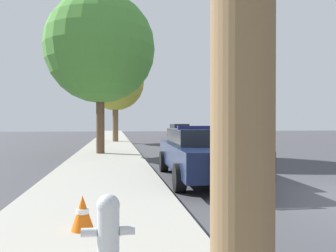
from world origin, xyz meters
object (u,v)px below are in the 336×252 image
object	(u,v)px
fire_hydrant	(108,228)
police_car	(202,152)
traffic_cone	(83,213)
tree_sidewalk_near	(100,48)
tree_sidewalk_mid	(115,82)
car_background_oncoming	(180,130)
traffic_light	(116,101)

from	to	relation	value
fire_hydrant	police_car	bearing A→B (deg)	65.87
police_car	fire_hydrant	size ratio (longest dim) A/B	7.33
police_car	traffic_cone	distance (m)	5.19
fire_hydrant	tree_sidewalk_near	world-z (taller)	tree_sidewalk_near
tree_sidewalk_near	police_car	bearing A→B (deg)	-65.95
police_car	tree_sidewalk_mid	bearing A→B (deg)	-79.89
fire_hydrant	car_background_oncoming	distance (m)	30.97
tree_sidewalk_mid	traffic_cone	world-z (taller)	tree_sidewalk_mid
fire_hydrant	traffic_cone	size ratio (longest dim) A/B	1.56
traffic_light	tree_sidewalk_near	world-z (taller)	tree_sidewalk_near
tree_sidewalk_mid	traffic_cone	bearing A→B (deg)	-91.25
car_background_oncoming	tree_sidewalk_near	size ratio (longest dim) A/B	0.57
car_background_oncoming	traffic_cone	world-z (taller)	car_background_oncoming
police_car	traffic_cone	bearing A→B (deg)	58.93
police_car	traffic_cone	xyz separation A→B (m)	(-2.83, -4.33, -0.39)
car_background_oncoming	traffic_cone	xyz separation A→B (m)	(-7.11, -29.06, -0.40)
traffic_light	traffic_cone	distance (m)	22.14
traffic_light	traffic_cone	size ratio (longest dim) A/B	9.75
police_car	traffic_cone	size ratio (longest dim) A/B	11.45
tree_sidewalk_near	tree_sidewalk_mid	distance (m)	9.90
fire_hydrant	traffic_light	distance (m)	23.28
traffic_light	car_background_oncoming	world-z (taller)	traffic_light
fire_hydrant	traffic_cone	xyz separation A→B (m)	(-0.36, 1.17, -0.15)
fire_hydrant	car_background_oncoming	size ratio (longest dim) A/B	0.17
traffic_light	tree_sidewalk_near	distance (m)	10.87
police_car	car_background_oncoming	world-z (taller)	police_car
tree_sidewalk_near	traffic_cone	size ratio (longest dim) A/B	16.29
traffic_light	car_background_oncoming	size ratio (longest dim) A/B	1.05
traffic_cone	fire_hydrant	bearing A→B (deg)	-72.82
tree_sidewalk_mid	traffic_cone	size ratio (longest dim) A/B	14.76
police_car	fire_hydrant	bearing A→B (deg)	67.94
tree_sidewalk_mid	traffic_light	bearing A→B (deg)	88.22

